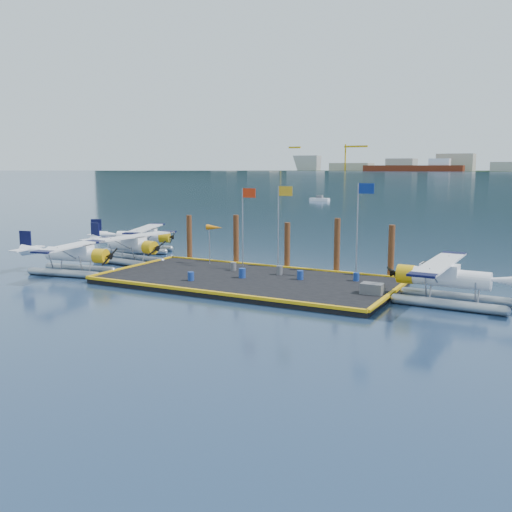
{
  "coord_description": "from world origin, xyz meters",
  "views": [
    {
      "loc": [
        18.44,
        -33.88,
        8.05
      ],
      "look_at": [
        -0.41,
        2.0,
        1.63
      ],
      "focal_mm": 40.0,
      "sensor_mm": 36.0,
      "label": 1
    }
  ],
  "objects_px": {
    "seaplane_c": "(142,238)",
    "flagpole_blue": "(360,216)",
    "drum_2": "(300,275)",
    "flagpole_yellow": "(281,215)",
    "drum_1": "(242,273)",
    "piling_1": "(236,241)",
    "piling_4": "(391,253)",
    "piling_2": "(287,247)",
    "drum_3": "(191,276)",
    "windsock": "(214,228)",
    "seaplane_a": "(75,257)",
    "drum_4": "(356,277)",
    "drum_0": "(233,266)",
    "piling_3": "(337,247)",
    "flagpole_red": "(245,215)",
    "seaplane_d": "(446,281)",
    "seaplane_b": "(131,247)",
    "crate": "(372,289)",
    "piling_0": "(189,239)",
    "drum_5": "(280,270)"
  },
  "relations": [
    {
      "from": "drum_4",
      "to": "piling_4",
      "type": "height_order",
      "value": "piling_4"
    },
    {
      "from": "seaplane_d",
      "to": "piling_3",
      "type": "xyz_separation_m",
      "value": [
        -8.6,
        5.3,
        0.7
      ]
    },
    {
      "from": "drum_2",
      "to": "windsock",
      "type": "xyz_separation_m",
      "value": [
        -8.43,
        2.58,
        2.52
      ]
    },
    {
      "from": "drum_0",
      "to": "piling_3",
      "type": "bearing_deg",
      "value": 25.82
    },
    {
      "from": "drum_0",
      "to": "piling_0",
      "type": "bearing_deg",
      "value": 151.67
    },
    {
      "from": "seaplane_a",
      "to": "seaplane_b",
      "type": "relative_size",
      "value": 1.0
    },
    {
      "from": "seaplane_a",
      "to": "piling_3",
      "type": "height_order",
      "value": "piling_3"
    },
    {
      "from": "seaplane_b",
      "to": "flagpole_blue",
      "type": "height_order",
      "value": "flagpole_blue"
    },
    {
      "from": "seaplane_c",
      "to": "piling_0",
      "type": "distance_m",
      "value": 7.66
    },
    {
      "from": "drum_1",
      "to": "piling_3",
      "type": "relative_size",
      "value": 0.15
    },
    {
      "from": "crate",
      "to": "flagpole_yellow",
      "type": "height_order",
      "value": "flagpole_yellow"
    },
    {
      "from": "piling_3",
      "to": "piling_4",
      "type": "bearing_deg",
      "value": 0.0
    },
    {
      "from": "drum_1",
      "to": "flagpole_red",
      "type": "relative_size",
      "value": 0.11
    },
    {
      "from": "seaplane_c",
      "to": "piling_4",
      "type": "relative_size",
      "value": 2.15
    },
    {
      "from": "drum_3",
      "to": "flagpole_blue",
      "type": "height_order",
      "value": "flagpole_blue"
    },
    {
      "from": "drum_5",
      "to": "windsock",
      "type": "relative_size",
      "value": 0.2
    },
    {
      "from": "drum_2",
      "to": "drum_3",
      "type": "relative_size",
      "value": 1.03
    },
    {
      "from": "piling_4",
      "to": "piling_2",
      "type": "bearing_deg",
      "value": 180.0
    },
    {
      "from": "windsock",
      "to": "flagpole_yellow",
      "type": "bearing_deg",
      "value": 0.0
    },
    {
      "from": "seaplane_c",
      "to": "flagpole_yellow",
      "type": "bearing_deg",
      "value": 54.46
    },
    {
      "from": "drum_4",
      "to": "flagpole_blue",
      "type": "bearing_deg",
      "value": 100.43
    },
    {
      "from": "seaplane_d",
      "to": "flagpole_red",
      "type": "distance_m",
      "value": 16.11
    },
    {
      "from": "seaplane_a",
      "to": "seaplane_c",
      "type": "distance_m",
      "value": 11.38
    },
    {
      "from": "seaplane_a",
      "to": "drum_4",
      "type": "distance_m",
      "value": 20.71
    },
    {
      "from": "piling_0",
      "to": "piling_2",
      "type": "bearing_deg",
      "value": 0.0
    },
    {
      "from": "seaplane_b",
      "to": "seaplane_c",
      "type": "distance_m",
      "value": 6.09
    },
    {
      "from": "seaplane_a",
      "to": "piling_2",
      "type": "relative_size",
      "value": 2.34
    },
    {
      "from": "seaplane_c",
      "to": "flagpole_blue",
      "type": "relative_size",
      "value": 1.32
    },
    {
      "from": "piling_0",
      "to": "flagpole_red",
      "type": "bearing_deg",
      "value": -14.46
    },
    {
      "from": "drum_3",
      "to": "piling_4",
      "type": "distance_m",
      "value": 14.03
    },
    {
      "from": "seaplane_a",
      "to": "seaplane_d",
      "type": "xyz_separation_m",
      "value": [
        26.11,
        3.15,
        0.08
      ]
    },
    {
      "from": "drum_2",
      "to": "flagpole_yellow",
      "type": "relative_size",
      "value": 0.1
    },
    {
      "from": "seaplane_d",
      "to": "flagpole_red",
      "type": "height_order",
      "value": "flagpole_red"
    },
    {
      "from": "piling_4",
      "to": "drum_2",
      "type": "bearing_deg",
      "value": -140.67
    },
    {
      "from": "seaplane_a",
      "to": "seaplane_d",
      "type": "relative_size",
      "value": 0.95
    },
    {
      "from": "drum_4",
      "to": "windsock",
      "type": "bearing_deg",
      "value": 174.02
    },
    {
      "from": "seaplane_a",
      "to": "drum_5",
      "type": "distance_m",
      "value": 15.33
    },
    {
      "from": "drum_1",
      "to": "piling_1",
      "type": "bearing_deg",
      "value": 123.33
    },
    {
      "from": "drum_5",
      "to": "flagpole_red",
      "type": "distance_m",
      "value": 5.46
    },
    {
      "from": "drum_0",
      "to": "flagpole_blue",
      "type": "distance_m",
      "value": 10.03
    },
    {
      "from": "seaplane_a",
      "to": "flagpole_blue",
      "type": "relative_size",
      "value": 1.37
    },
    {
      "from": "windsock",
      "to": "piling_2",
      "type": "relative_size",
      "value": 0.82
    },
    {
      "from": "piling_0",
      "to": "drum_1",
      "type": "bearing_deg",
      "value": -34.1
    },
    {
      "from": "crate",
      "to": "piling_2",
      "type": "xyz_separation_m",
      "value": [
        -8.5,
        6.21,
        1.17
      ]
    },
    {
      "from": "drum_2",
      "to": "flagpole_yellow",
      "type": "xyz_separation_m",
      "value": [
        -2.7,
        2.58,
        3.8
      ]
    },
    {
      "from": "drum_0",
      "to": "piling_1",
      "type": "height_order",
      "value": "piling_1"
    },
    {
      "from": "flagpole_red",
      "to": "piling_3",
      "type": "xyz_separation_m",
      "value": [
        6.79,
        1.6,
        -2.25
      ]
    },
    {
      "from": "flagpole_yellow",
      "to": "piling_3",
      "type": "height_order",
      "value": "flagpole_yellow"
    },
    {
      "from": "drum_5",
      "to": "crate",
      "type": "distance_m",
      "value": 8.17
    },
    {
      "from": "crate",
      "to": "piling_0",
      "type": "height_order",
      "value": "piling_0"
    }
  ]
}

